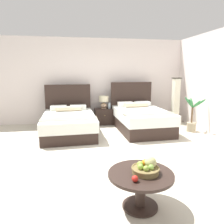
% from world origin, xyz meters
% --- Properties ---
extents(ground_plane, '(9.35, 9.51, 0.02)m').
position_xyz_m(ground_plane, '(0.00, 0.00, -0.01)').
color(ground_plane, beige).
extents(wall_back, '(9.35, 0.12, 2.75)m').
position_xyz_m(wall_back, '(0.00, 2.96, 1.38)').
color(wall_back, white).
rests_on(wall_back, ground).
extents(bed_near_window, '(1.45, 2.18, 1.29)m').
position_xyz_m(bed_near_window, '(-1.02, 1.62, 0.31)').
color(bed_near_window, '#2E211B').
rests_on(bed_near_window, ground).
extents(bed_near_corner, '(1.41, 2.12, 1.35)m').
position_xyz_m(bed_near_corner, '(1.02, 1.61, 0.34)').
color(bed_near_corner, '#2E211B').
rests_on(bed_near_corner, ground).
extents(nightstand, '(0.58, 0.46, 0.51)m').
position_xyz_m(nightstand, '(0.06, 2.50, 0.25)').
color(nightstand, '#2E211B').
rests_on(nightstand, ground).
extents(table_lamp, '(0.31, 0.31, 0.41)m').
position_xyz_m(table_lamp, '(0.06, 2.52, 0.76)').
color(table_lamp, tan).
rests_on(table_lamp, nightstand).
extents(vase, '(0.08, 0.08, 0.20)m').
position_xyz_m(vase, '(0.24, 2.46, 0.61)').
color(vase, '#AABECE').
rests_on(vase, nightstand).
extents(coffee_table, '(0.80, 0.80, 0.46)m').
position_xyz_m(coffee_table, '(-0.07, -1.89, 0.33)').
color(coffee_table, '#2E211B').
rests_on(coffee_table, ground).
extents(fruit_bowl, '(0.34, 0.34, 0.20)m').
position_xyz_m(fruit_bowl, '(-0.01, -1.90, 0.53)').
color(fruit_bowl, olive).
rests_on(fruit_bowl, coffee_table).
extents(loose_apple, '(0.07, 0.07, 0.07)m').
position_xyz_m(loose_apple, '(-0.20, -2.08, 0.49)').
color(loose_apple, red).
rests_on(loose_apple, coffee_table).
extents(floor_lamp_corner, '(0.24, 0.24, 1.49)m').
position_xyz_m(floor_lamp_corner, '(2.35, 2.15, 0.74)').
color(floor_lamp_corner, black).
rests_on(floor_lamp_corner, ground).
extents(potted_palm, '(0.57, 0.50, 1.00)m').
position_xyz_m(potted_palm, '(2.40, 1.20, 0.32)').
color(potted_palm, gray).
rests_on(potted_palm, ground).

